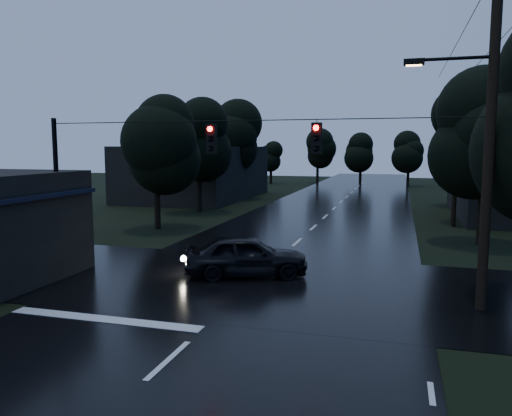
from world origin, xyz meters
The scene contains 14 objects.
main_road centered at (0.00, 30.00, 0.00)m, with size 12.00×120.00×0.02m, color black.
cross_street centered at (0.00, 12.00, 0.00)m, with size 60.00×9.00×0.02m, color black.
building_far_left centered at (-14.00, 40.00, 2.50)m, with size 10.00×16.00×5.00m, color black.
utility_pole_main centered at (7.41, 11.00, 5.26)m, with size 3.50×0.30×10.00m.
utility_pole_far centered at (8.30, 28.00, 3.88)m, with size 2.00×0.30×7.50m.
anchor_pole_left centered at (-7.50, 11.00, 3.00)m, with size 0.18×0.18×6.00m, color black.
span_signals centered at (0.56, 10.99, 5.24)m, with size 15.00×0.37×1.12m.
tree_left_a centered at (-9.00, 22.00, 5.24)m, with size 3.92×3.92×8.26m.
tree_left_b centered at (-9.60, 30.00, 5.62)m, with size 4.20×4.20×8.85m.
tree_left_c centered at (-10.20, 40.00, 5.99)m, with size 4.48×4.48×9.44m.
tree_right_a centered at (9.00, 22.00, 5.62)m, with size 4.20×4.20×8.85m.
tree_right_b centered at (9.60, 30.00, 5.99)m, with size 4.48×4.48×9.44m.
tree_right_c centered at (10.20, 40.00, 6.37)m, with size 4.76×4.76×10.03m.
car centered at (-0.53, 12.84, 0.80)m, with size 1.88×4.68×1.59m, color black.
Camera 1 is at (5.01, -5.03, 4.91)m, focal length 35.00 mm.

